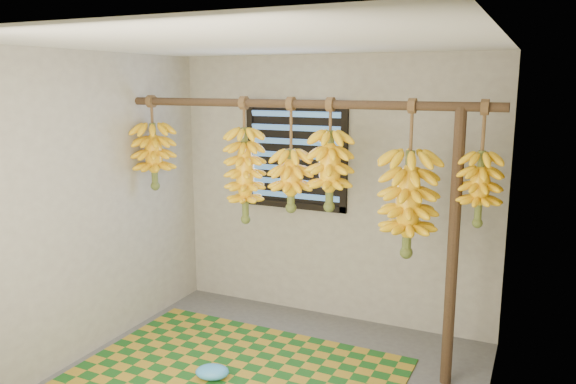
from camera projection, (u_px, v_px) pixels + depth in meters
The scene contains 15 objects.
ceiling at pixel (251, 42), 3.51m from camera, with size 3.00×3.00×0.01m, color silver.
wall_back at pixel (332, 190), 5.09m from camera, with size 3.00×0.01×2.40m, color gray.
wall_left at pixel (83, 208), 4.36m from camera, with size 0.01×3.00×2.40m, color gray.
wall_right at pixel (492, 257), 3.13m from camera, with size 0.01×3.00×2.40m, color gray.
window at pixel (296, 155), 5.15m from camera, with size 1.00×0.04×1.00m.
hanging_pole at pixel (296, 104), 4.22m from camera, with size 0.06×0.06×3.00m, color #482E1D.
support_post at pixel (453, 251), 3.92m from camera, with size 0.08×0.08×2.00m, color #482E1D.
woven_mat at pixel (227, 383), 4.09m from camera, with size 2.36×1.89×0.01m, color #185219.
plastic_bag at pixel (212, 372), 4.13m from camera, with size 0.25×0.18×0.10m, color #3D99E5.
banana_bunch_a at pixel (154, 156), 4.86m from camera, with size 0.35×0.35×0.80m.
banana_bunch_b at pixel (245, 175), 4.51m from camera, with size 0.31×0.31×1.01m.
banana_bunch_c at pixel (291, 180), 4.35m from camera, with size 0.31×0.31×0.88m.
banana_bunch_d at pixel (330, 170), 4.20m from camera, with size 0.32×0.32×0.84m.
banana_bunch_e at pixel (408, 204), 3.99m from camera, with size 0.40×0.40×1.12m.
banana_bunch_f at pixel (480, 188), 3.77m from camera, with size 0.29×0.29×0.85m.
Camera 1 is at (1.73, -3.20, 2.16)m, focal length 35.00 mm.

